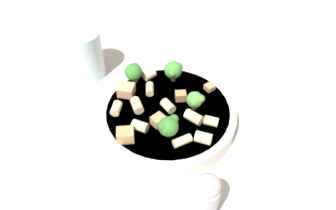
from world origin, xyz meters
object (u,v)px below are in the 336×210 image
(rigatoni_1, at_px, (140,126))
(chicken_chunk_3, at_px, (158,120))
(rigatoni_6, at_px, (149,74))
(chicken_chunk_2, at_px, (125,135))
(rigatoni_9, at_px, (171,106))
(pasta_bowl, at_px, (168,114))
(chicken_chunk_0, at_px, (126,90))
(rigatoni_7, at_px, (203,138))
(broccoli_floret_1, at_px, (173,70))
(broccoli_floret_3, at_px, (168,126))
(rigatoni_2, at_px, (137,105))
(broccoli_floret_2, at_px, (195,100))
(chicken_chunk_1, at_px, (181,96))
(broccoli_floret_0, at_px, (134,72))
(rigatoni_4, at_px, (211,121))
(drinking_glass, at_px, (85,57))
(rigatoni_0, at_px, (116,108))
(pepper_shaker, at_px, (207,197))
(rigatoni_5, at_px, (194,117))
(rigatoni_8, at_px, (150,89))
(chicken_chunk_4, at_px, (210,87))
(rigatoni_3, at_px, (182,141))

(rigatoni_1, xyz_separation_m, chicken_chunk_3, (-0.03, -0.02, -0.00))
(rigatoni_6, xyz_separation_m, chicken_chunk_2, (0.01, 0.14, 0.00))
(rigatoni_9, bearing_deg, pasta_bowl, 12.26)
(chicken_chunk_0, bearing_deg, rigatoni_7, 147.38)
(broccoli_floret_1, height_order, broccoli_floret_3, broccoli_floret_1)
(rigatoni_2, xyz_separation_m, chicken_chunk_0, (0.02, -0.03, 0.00))
(broccoli_floret_2, relative_size, chicken_chunk_1, 1.82)
(broccoli_floret_0, bearing_deg, rigatoni_6, -151.52)
(pasta_bowl, height_order, broccoli_floret_3, broccoli_floret_3)
(rigatoni_4, height_order, rigatoni_6, rigatoni_6)
(chicken_chunk_0, relative_size, chicken_chunk_1, 1.45)
(rigatoni_4, distance_m, drinking_glass, 0.28)
(rigatoni_0, bearing_deg, chicken_chunk_1, -157.53)
(drinking_glass, bearing_deg, chicken_chunk_3, 138.95)
(rigatoni_6, distance_m, rigatoni_7, 0.17)
(pasta_bowl, bearing_deg, rigatoni_6, -59.24)
(broccoli_floret_0, relative_size, rigatoni_2, 1.42)
(pasta_bowl, height_order, chicken_chunk_1, chicken_chunk_1)
(pepper_shaker, bearing_deg, rigatoni_5, -79.57)
(rigatoni_7, bearing_deg, rigatoni_8, -45.04)
(rigatoni_1, xyz_separation_m, rigatoni_4, (-0.11, -0.02, -0.00))
(rigatoni_6, bearing_deg, rigatoni_5, 133.09)
(chicken_chunk_2, bearing_deg, pasta_bowl, -128.54)
(rigatoni_0, distance_m, rigatoni_2, 0.03)
(chicken_chunk_3, xyz_separation_m, pepper_shaker, (-0.08, 0.13, 0.01))
(rigatoni_8, height_order, chicken_chunk_3, chicken_chunk_3)
(rigatoni_6, bearing_deg, chicken_chunk_4, 171.91)
(broccoli_floret_1, xyz_separation_m, rigatoni_2, (0.05, 0.08, -0.02))
(rigatoni_5, bearing_deg, chicken_chunk_2, 26.75)
(broccoli_floret_1, relative_size, drinking_glass, 0.42)
(rigatoni_6, height_order, chicken_chunk_4, rigatoni_6)
(rigatoni_1, relative_size, rigatoni_8, 1.00)
(rigatoni_3, bearing_deg, broccoli_floret_0, -52.56)
(chicken_chunk_1, distance_m, chicken_chunk_3, 0.07)
(broccoli_floret_2, bearing_deg, chicken_chunk_0, -9.63)
(chicken_chunk_4, bearing_deg, chicken_chunk_3, 49.33)
(drinking_glass, bearing_deg, rigatoni_4, 151.65)
(broccoli_floret_3, xyz_separation_m, drinking_glass, (0.18, -0.16, -0.01))
(rigatoni_1, bearing_deg, rigatoni_5, -160.59)
(rigatoni_6, distance_m, chicken_chunk_4, 0.11)
(broccoli_floret_2, bearing_deg, rigatoni_7, 104.62)
(pepper_shaker, bearing_deg, rigatoni_4, -90.85)
(pasta_bowl, height_order, chicken_chunk_3, chicken_chunk_3)
(chicken_chunk_3, bearing_deg, rigatoni_0, -13.55)
(rigatoni_8, height_order, drinking_glass, drinking_glass)
(broccoli_floret_2, relative_size, rigatoni_3, 1.16)
(broccoli_floret_2, height_order, chicken_chunk_1, broccoli_floret_2)
(rigatoni_5, height_order, rigatoni_9, same)
(chicken_chunk_0, xyz_separation_m, drinking_glass, (0.10, -0.08, 0.00))
(chicken_chunk_2, bearing_deg, rigatoni_3, -178.54)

